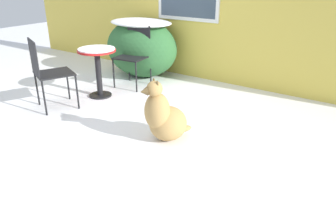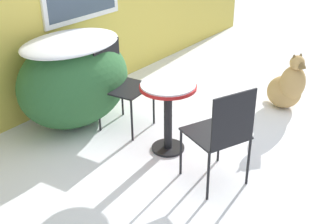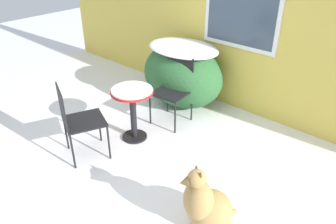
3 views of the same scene
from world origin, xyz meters
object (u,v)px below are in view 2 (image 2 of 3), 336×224
patio_table (168,102)px  dog (287,87)px  patio_chair_far_side (222,132)px  patio_chair_near_table (119,81)px

patio_table → dog: size_ratio=1.00×
patio_table → patio_chair_far_side: (-0.20, -0.73, 0.00)m
dog → patio_table: bearing=-169.8°
patio_chair_far_side → patio_chair_near_table: bearing=-78.3°
patio_chair_near_table → dog: patio_chair_near_table is taller
patio_chair_near_table → patio_table: bearing=-103.7°
patio_chair_near_table → dog: 2.07m
patio_chair_near_table → dog: size_ratio=1.32×
patio_table → patio_chair_far_side: patio_chair_far_side is taller
patio_chair_far_side → dog: 1.87m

